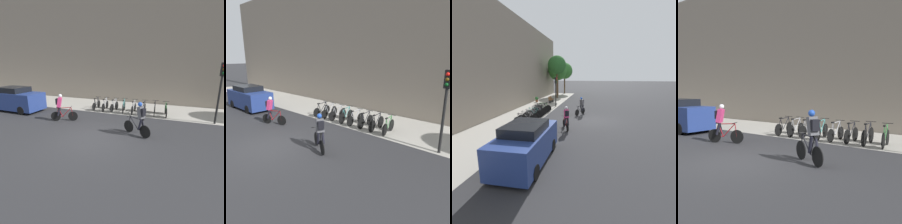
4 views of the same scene
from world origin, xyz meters
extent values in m
plane|color=#2B2B2D|center=(0.00, 0.00, 0.00)|extent=(200.00, 200.00, 0.00)
cube|color=#A39E93|center=(0.00, 6.75, 0.00)|extent=(44.00, 4.50, 0.01)
cube|color=gray|center=(0.00, 9.30, 5.29)|extent=(44.00, 0.60, 10.57)
cylinder|color=black|center=(-2.42, 2.12, 0.31)|extent=(0.57, 0.28, 0.61)
cylinder|color=black|center=(-3.42, 1.68, 0.31)|extent=(0.57, 0.28, 0.61)
cylinder|color=maroon|center=(-2.76, 1.97, 0.59)|extent=(0.56, 0.28, 0.62)
cylinder|color=maroon|center=(-3.13, 1.80, 0.57)|extent=(0.27, 0.15, 0.58)
cylinder|color=maroon|center=(-2.87, 1.92, 0.87)|extent=(0.75, 0.37, 0.07)
cylinder|color=maroon|center=(-3.22, 1.77, 0.30)|extent=(0.41, 0.21, 0.05)
cylinder|color=maroon|center=(-3.33, 1.72, 0.58)|extent=(0.22, 0.12, 0.56)
cylinder|color=maroon|center=(-2.46, 2.10, 0.60)|extent=(0.13, 0.08, 0.59)
cylinder|color=black|center=(-2.50, 2.08, 0.93)|extent=(0.21, 0.43, 0.03)
cube|color=black|center=(-3.24, 1.76, 0.90)|extent=(0.22, 0.15, 0.06)
cube|color=#DB3875|center=(-3.15, 1.80, 1.23)|extent=(0.42, 0.42, 0.63)
sphere|color=silver|center=(-3.07, 1.83, 1.64)|extent=(0.29, 0.29, 0.22)
cylinder|color=black|center=(-3.15, 1.68, 0.65)|extent=(0.30, 0.21, 0.56)
cylinder|color=black|center=(-3.24, 1.88, 0.65)|extent=(0.26, 0.20, 0.56)
cube|color=black|center=(-3.27, 1.74, 1.28)|extent=(0.23, 0.29, 0.36)
cylinder|color=black|center=(1.45, 1.55, 0.32)|extent=(0.59, 0.33, 0.65)
cylinder|color=black|center=(2.42, 1.06, 0.32)|extent=(0.59, 0.33, 0.65)
cylinder|color=black|center=(1.78, 1.39, 0.61)|extent=(0.55, 0.31, 0.62)
cylinder|color=black|center=(2.14, 1.20, 0.59)|extent=(0.26, 0.16, 0.58)
cylinder|color=black|center=(1.89, 1.33, 0.89)|extent=(0.74, 0.40, 0.07)
cylinder|color=black|center=(2.23, 1.16, 0.32)|extent=(0.40, 0.23, 0.05)
cylinder|color=black|center=(2.34, 1.10, 0.60)|extent=(0.22, 0.13, 0.56)
cylinder|color=black|center=(1.49, 1.53, 0.61)|extent=(0.13, 0.09, 0.59)
cylinder|color=black|center=(1.53, 1.51, 0.94)|extent=(0.23, 0.42, 0.03)
cube|color=black|center=(2.25, 1.15, 0.91)|extent=(0.21, 0.16, 0.06)
cube|color=#4C4C51|center=(2.16, 1.19, 1.24)|extent=(0.43, 0.43, 0.63)
sphere|color=#1E47AD|center=(2.09, 1.23, 1.65)|extent=(0.30, 0.30, 0.22)
cylinder|color=black|center=(2.25, 1.27, 0.67)|extent=(0.29, 0.22, 0.56)
cylinder|color=black|center=(2.15, 1.07, 0.67)|extent=(0.26, 0.21, 0.56)
cube|color=black|center=(2.28, 1.13, 1.29)|extent=(0.24, 0.30, 0.36)
cylinder|color=black|center=(-2.38, 5.92, 0.31)|extent=(0.08, 0.63, 0.63)
cylinder|color=black|center=(-2.30, 4.87, 0.31)|extent=(0.08, 0.63, 0.63)
cylinder|color=black|center=(-2.35, 5.56, 0.60)|extent=(0.08, 0.58, 0.62)
cylinder|color=black|center=(-2.32, 5.17, 0.58)|extent=(0.06, 0.27, 0.58)
cylinder|color=black|center=(-2.35, 5.45, 0.88)|extent=(0.10, 0.78, 0.07)
cylinder|color=black|center=(-2.32, 5.08, 0.31)|extent=(0.06, 0.42, 0.05)
cylinder|color=black|center=(-2.31, 4.96, 0.59)|extent=(0.05, 0.22, 0.56)
cylinder|color=black|center=(-2.38, 5.88, 0.60)|extent=(0.04, 0.12, 0.59)
cylinder|color=black|center=(-2.37, 5.83, 0.93)|extent=(0.46, 0.06, 0.03)
cube|color=black|center=(-2.32, 5.06, 0.90)|extent=(0.09, 0.21, 0.06)
cylinder|color=black|center=(-1.62, 5.91, 0.32)|extent=(0.10, 0.64, 0.64)
cylinder|color=black|center=(-1.52, 4.87, 0.32)|extent=(0.10, 0.64, 0.64)
cylinder|color=#99999E|center=(-1.58, 5.56, 0.60)|extent=(0.10, 0.57, 0.62)
cylinder|color=#99999E|center=(-1.55, 5.18, 0.58)|extent=(0.07, 0.27, 0.58)
cylinder|color=#99999E|center=(-1.57, 5.45, 0.88)|extent=(0.12, 0.78, 0.07)
cylinder|color=#99999E|center=(-1.54, 5.08, 0.31)|extent=(0.07, 0.42, 0.05)
cylinder|color=#99999E|center=(-1.53, 4.97, 0.59)|extent=(0.05, 0.22, 0.56)
cylinder|color=#99999E|center=(-1.61, 5.87, 0.61)|extent=(0.05, 0.12, 0.59)
cylinder|color=black|center=(-1.61, 5.83, 0.94)|extent=(0.46, 0.07, 0.03)
cube|color=black|center=(-1.53, 5.06, 0.91)|extent=(0.10, 0.21, 0.06)
cylinder|color=black|center=(-0.77, 5.87, 0.32)|extent=(0.07, 0.64, 0.64)
cylinder|color=black|center=(-0.82, 4.92, 0.32)|extent=(0.07, 0.64, 0.64)
cylinder|color=#99999E|center=(-0.79, 5.55, 0.60)|extent=(0.07, 0.53, 0.62)
cylinder|color=#99999E|center=(-0.81, 5.19, 0.59)|extent=(0.05, 0.25, 0.58)
cylinder|color=#99999E|center=(-0.79, 5.44, 0.89)|extent=(0.07, 0.71, 0.07)
cylinder|color=#99999E|center=(-0.81, 5.11, 0.31)|extent=(0.05, 0.39, 0.05)
cylinder|color=#99999E|center=(-0.81, 5.00, 0.60)|extent=(0.04, 0.20, 0.56)
cylinder|color=#99999E|center=(-0.77, 5.83, 0.61)|extent=(0.04, 0.11, 0.58)
cylinder|color=black|center=(-0.78, 5.80, 0.94)|extent=(0.46, 0.05, 0.03)
cube|color=black|center=(-0.81, 5.09, 0.91)|extent=(0.09, 0.20, 0.06)
cylinder|color=black|center=(-0.11, 5.89, 0.35)|extent=(0.16, 0.70, 0.70)
cylinder|color=black|center=(0.07, 4.90, 0.35)|extent=(0.16, 0.70, 0.70)
cylinder|color=teal|center=(-0.05, 5.55, 0.63)|extent=(0.14, 0.55, 0.62)
cylinder|color=teal|center=(0.02, 5.19, 0.62)|extent=(0.08, 0.26, 0.58)
cylinder|color=teal|center=(-0.03, 5.44, 0.92)|extent=(0.17, 0.74, 0.07)
cylinder|color=teal|center=(0.03, 5.10, 0.34)|extent=(0.10, 0.40, 0.05)
cylinder|color=teal|center=(0.05, 4.99, 0.63)|extent=(0.07, 0.21, 0.56)
cylinder|color=teal|center=(-0.10, 5.85, 0.64)|extent=(0.06, 0.12, 0.58)
cylinder|color=black|center=(-0.10, 5.81, 0.97)|extent=(0.46, 0.11, 0.03)
cube|color=black|center=(0.04, 5.08, 0.94)|extent=(0.11, 0.21, 0.06)
cylinder|color=black|center=(0.74, 5.91, 0.31)|extent=(0.05, 0.62, 0.62)
cylinder|color=black|center=(0.77, 4.88, 0.31)|extent=(0.05, 0.62, 0.62)
cylinder|color=#99999E|center=(0.75, 5.56, 0.59)|extent=(0.06, 0.57, 0.62)
cylinder|color=#99999E|center=(0.76, 5.18, 0.58)|extent=(0.05, 0.27, 0.58)
cylinder|color=#99999E|center=(0.75, 5.45, 0.88)|extent=(0.06, 0.77, 0.07)
cylinder|color=#99999E|center=(0.76, 5.08, 0.30)|extent=(0.04, 0.42, 0.05)
cylinder|color=#99999E|center=(0.76, 4.97, 0.59)|extent=(0.04, 0.22, 0.56)
cylinder|color=#99999E|center=(0.74, 5.87, 0.60)|extent=(0.04, 0.12, 0.59)
cylinder|color=black|center=(0.74, 5.83, 0.93)|extent=(0.46, 0.04, 0.03)
cube|color=black|center=(0.76, 5.06, 0.90)|extent=(0.09, 0.20, 0.06)
cylinder|color=black|center=(1.50, 5.88, 0.33)|extent=(0.07, 0.65, 0.65)
cylinder|color=black|center=(1.55, 4.91, 0.33)|extent=(0.07, 0.65, 0.65)
cylinder|color=black|center=(1.52, 5.55, 0.61)|extent=(0.07, 0.54, 0.62)
cylinder|color=black|center=(1.54, 5.19, 0.59)|extent=(0.05, 0.25, 0.58)
cylinder|color=black|center=(1.52, 5.44, 0.89)|extent=(0.08, 0.72, 0.07)
cylinder|color=black|center=(1.54, 5.10, 0.32)|extent=(0.05, 0.39, 0.05)
cylinder|color=black|center=(1.55, 5.00, 0.60)|extent=(0.04, 0.21, 0.56)
cylinder|color=black|center=(1.50, 5.84, 0.62)|extent=(0.04, 0.11, 0.58)
cylinder|color=black|center=(1.51, 5.80, 0.95)|extent=(0.46, 0.05, 0.03)
cube|color=black|center=(1.54, 5.08, 0.92)|extent=(0.09, 0.20, 0.06)
cylinder|color=black|center=(2.25, 5.91, 0.35)|extent=(0.10, 0.71, 0.71)
cylinder|color=black|center=(2.35, 4.87, 0.35)|extent=(0.10, 0.71, 0.71)
cylinder|color=black|center=(2.29, 5.56, 0.64)|extent=(0.09, 0.57, 0.62)
cylinder|color=black|center=(2.32, 5.18, 0.62)|extent=(0.06, 0.27, 0.58)
cylinder|color=black|center=(2.30, 5.45, 0.92)|extent=(0.11, 0.77, 0.07)
cylinder|color=black|center=(2.33, 5.08, 0.35)|extent=(0.07, 0.42, 0.05)
cylinder|color=black|center=(2.34, 4.97, 0.63)|extent=(0.05, 0.22, 0.56)
cylinder|color=black|center=(2.26, 5.87, 0.64)|extent=(0.05, 0.12, 0.59)
cylinder|color=black|center=(2.26, 5.83, 0.97)|extent=(0.46, 0.07, 0.03)
cube|color=black|center=(2.33, 5.06, 0.94)|extent=(0.10, 0.21, 0.06)
cylinder|color=black|center=(3.00, 5.88, 0.33)|extent=(0.13, 0.67, 0.67)
cylinder|color=black|center=(3.15, 4.91, 0.33)|extent=(0.13, 0.67, 0.67)
cylinder|color=#2D6B33|center=(3.05, 5.55, 0.62)|extent=(0.12, 0.54, 0.62)
cylinder|color=#2D6B33|center=(3.10, 5.19, 0.60)|extent=(0.08, 0.26, 0.58)
cylinder|color=#2D6B33|center=(3.07, 5.44, 0.90)|extent=(0.15, 0.73, 0.07)
cylinder|color=#2D6B33|center=(3.12, 5.10, 0.33)|extent=(0.09, 0.39, 0.05)
cylinder|color=#2D6B33|center=(3.13, 5.00, 0.61)|extent=(0.06, 0.21, 0.56)
cylinder|color=#2D6B33|center=(3.01, 5.84, 0.62)|extent=(0.05, 0.12, 0.58)
cylinder|color=black|center=(3.01, 5.80, 0.95)|extent=(0.46, 0.10, 0.03)
cube|color=black|center=(3.12, 5.08, 0.92)|extent=(0.11, 0.21, 0.06)
cylinder|color=black|center=(6.04, 4.76, 1.82)|extent=(0.12, 0.12, 3.63)
cube|color=black|center=(6.04, 4.76, 3.25)|extent=(0.26, 0.20, 0.76)
sphere|color=red|center=(6.04, 4.63, 3.46)|extent=(0.15, 0.15, 0.15)
sphere|color=#4C380A|center=(6.04, 4.63, 3.25)|extent=(0.15, 0.15, 0.15)
sphere|color=#0C4719|center=(6.04, 4.63, 3.04)|extent=(0.15, 0.15, 0.15)
cube|color=brown|center=(8.96, 6.12, 0.45)|extent=(1.56, 0.40, 0.08)
cube|color=brown|center=(8.96, 6.30, 0.69)|extent=(1.56, 0.12, 0.40)
cube|color=#2D2D2D|center=(8.33, 6.12, 0.23)|extent=(0.08, 0.36, 0.45)
cube|color=#2D2D2D|center=(9.58, 6.12, 0.23)|extent=(0.08, 0.36, 0.45)
cube|color=navy|center=(-7.98, 2.75, 0.81)|extent=(4.30, 1.78, 1.27)
cube|color=black|center=(-8.09, 2.75, 1.65)|extent=(2.06, 1.57, 0.40)
cylinder|color=black|center=(-6.65, 1.93, 0.31)|extent=(0.62, 0.20, 0.62)
cylinder|color=black|center=(-6.65, 3.57, 0.31)|extent=(0.62, 0.20, 0.62)
cylinder|color=black|center=(-9.31, 1.93, 0.31)|extent=(0.62, 0.20, 0.62)
cylinder|color=black|center=(-9.31, 3.57, 0.31)|extent=(0.62, 0.20, 0.62)
cylinder|color=#4C3823|center=(14.10, 6.43, 2.25)|extent=(0.28, 0.28, 4.50)
sphere|color=#286028|center=(14.10, 6.43, 5.49)|extent=(3.04, 3.04, 3.04)
cylinder|color=#4C3823|center=(17.77, 7.17, 1.73)|extent=(0.28, 0.28, 3.46)
sphere|color=#33702D|center=(17.77, 7.17, 4.57)|extent=(3.42, 3.42, 3.42)
cylinder|color=#4C3823|center=(21.95, 6.60, 1.81)|extent=(0.28, 0.28, 3.62)
sphere|color=#33702D|center=(21.95, 6.60, 4.70)|extent=(3.33, 3.33, 3.33)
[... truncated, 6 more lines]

